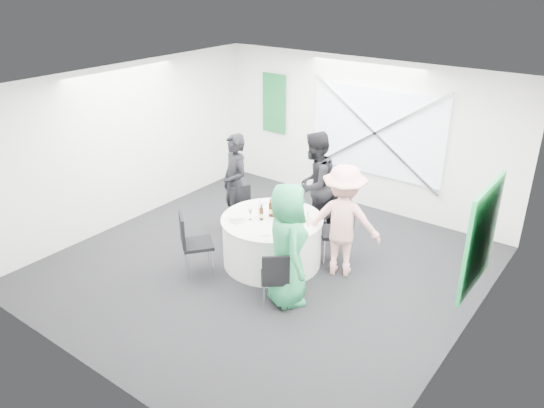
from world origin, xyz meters
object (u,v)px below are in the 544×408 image
Objects in this scene: person_man_back_left at (235,184)px; chair_back_right at (341,226)px; chair_front_right at (275,275)px; person_man_back at (314,185)px; person_woman_green at (288,245)px; banquet_table at (272,240)px; chair_back_left at (243,208)px; green_water_bottle at (283,212)px; clear_water_bottle at (261,209)px; person_woman_pink at (343,221)px; chair_back at (323,205)px; chair_front_left at (191,239)px.

chair_back_right is at bearing 29.22° from person_man_back_left.
person_man_back_left reaches higher than chair_front_right.
person_man_back is 2.06m from person_woman_green.
banquet_table is 1.10m from chair_back_right.
chair_back_left reaches higher than banquet_table.
chair_front_right is (1.69, -1.37, -0.01)m from chair_back_left.
chair_back_left is 2.83× the size of green_water_bottle.
chair_back_right is 3.71× the size of clear_water_bottle.
green_water_bottle is (-0.86, -0.32, 0.02)m from person_woman_pink.
chair_back_left is (-0.93, 0.44, 0.13)m from banquet_table.
chair_back_right is 1.19× the size of chair_front_right.
chair_back is 1.13× the size of chair_back_left.
chair_back_left is 0.44m from person_man_back_left.
green_water_bottle is at bearing -83.99° from chair_back_left.
chair_back_left reaches higher than chair_front_right.
chair_back_left is 1.98m from person_woman_pink.
person_man_back_left reaches higher than chair_front_left.
person_woman_green is (1.95, -1.22, -0.00)m from person_man_back_left.
person_woman_green is (0.04, 0.22, 0.38)m from chair_front_right.
person_man_back_left is at bearing -60.18° from person_man_back.
chair_front_left is (-0.77, -0.97, 0.19)m from banquet_table.
banquet_table is 1.37m from person_man_back_left.
chair_back_right is 2.31m from chair_front_left.
person_woman_green is (0.79, -0.71, 0.49)m from banquet_table.
chair_back is 0.56× the size of person_man_back_left.
green_water_bottle is (-0.60, 0.99, 0.39)m from chair_front_right.
clear_water_bottle is at bearing -96.47° from chair_back_left.
person_man_back_left is 0.95× the size of person_man_back.
person_man_back_left is at bearing -144.08° from chair_back.
person_woman_green is (-0.03, -1.41, 0.28)m from chair_back_right.
chair_front_left is at bearing -19.78° from person_man_back.
chair_back_right is 2.01m from person_man_back_left.
chair_front_right is 0.87× the size of chair_front_left.
person_man_back_left is 1.34m from person_man_back.
person_man_back reaches higher than chair_back.
person_woman_green is 6.41× the size of clear_water_bottle.
person_man_back is at bearing -109.29° from chair_front_right.
person_man_back_left is at bearing 161.00° from green_water_bottle.
chair_front_right is at bearing -103.98° from chair_back_left.
chair_back_left is 1.26m from person_man_back.
chair_front_right is 1.22m from green_water_bottle.
person_woman_pink reaches higher than green_water_bottle.
green_water_bottle reaches higher than chair_front_right.
person_woman_green is at bearing -41.99° from banquet_table.
person_man_back is 1.21m from clear_water_bottle.
chair_back is 1.33m from clear_water_bottle.
chair_back is 2.06m from person_woman_green.
chair_front_left is 2.32m from person_man_back.
person_man_back is at bearing -25.36° from person_woman_green.
chair_back is at bearing 52.29° from person_man_back_left.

